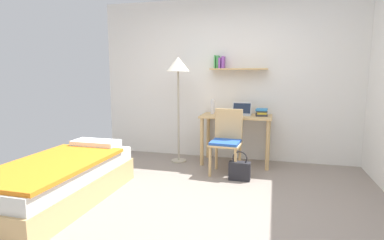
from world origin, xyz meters
The scene contains 10 objects.
ground_plane centered at (0.00, 0.00, 0.00)m, with size 5.28×5.28×0.00m, color gray.
wall_back centered at (0.00, 2.02, 1.30)m, with size 4.40×0.27×2.60m.
bed centered at (-1.54, -0.27, 0.24)m, with size 0.87×1.85×0.54m.
desk centered at (0.13, 1.70, 0.62)m, with size 1.08×0.56×0.77m.
desk_chair centered at (0.06, 1.20, 0.49)m, with size 0.44×0.45×0.91m.
standing_lamp centered at (-0.76, 1.57, 1.44)m, with size 0.36×0.36×1.66m.
laptop centered at (0.21, 1.77, 0.82)m, with size 0.30×0.21×0.19m.
water_bottle centered at (-0.26, 1.78, 0.88)m, with size 0.06×0.06×0.23m, color silver.
book_stack centered at (0.51, 1.74, 0.82)m, with size 0.19×0.24×0.11m.
handbag centered at (0.28, 0.95, 0.13)m, with size 0.28×0.13×0.39m.
Camera 1 is at (0.69, -2.98, 1.39)m, focal length 28.53 mm.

